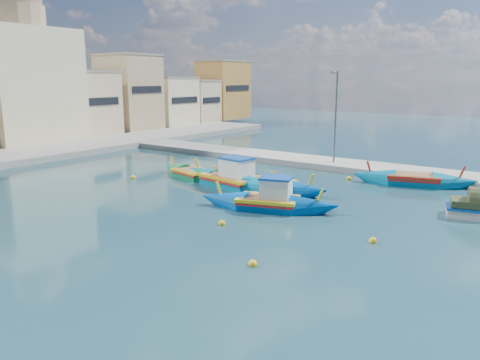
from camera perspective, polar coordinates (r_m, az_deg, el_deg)
ground at (r=22.43m, az=6.56°, el=-7.23°), size 160.00×160.00×0.00m
east_quay at (r=38.60m, az=19.74°, el=0.86°), size 4.00×70.00×0.50m
church_block at (r=57.71m, az=-25.31°, el=12.18°), size 10.00×10.00×19.10m
quay_street_lamp at (r=39.56m, az=11.53°, el=7.59°), size 1.18×0.16×8.00m
luzzu_turquoise_cabin at (r=32.74m, az=-1.06°, el=-0.11°), size 3.91×10.58×3.32m
luzzu_blue_cabin at (r=27.16m, az=3.49°, el=-2.85°), size 4.64×8.65×2.99m
luzzu_cyan_mid at (r=31.57m, az=3.19°, el=-0.82°), size 2.76×9.18×2.68m
luzzu_green at (r=35.78m, az=-5.78°, el=0.66°), size 3.45×7.59×2.32m
luzzu_cyan_south at (r=35.43m, az=20.35°, el=-0.12°), size 4.52×8.95×2.70m
tender_near at (r=28.64m, az=26.86°, el=-3.20°), size 2.32×3.33×1.49m
mooring_buoys at (r=26.16m, az=-2.26°, el=-4.09°), size 23.62×20.09×0.36m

